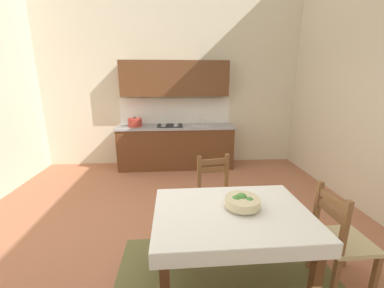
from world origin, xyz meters
name	(u,v)px	position (x,y,z in m)	size (l,w,h in m)	color
ground_plane	(172,238)	(0.00, 0.00, -0.05)	(6.02, 6.03, 0.10)	#AD6B4C
wall_back	(171,67)	(0.00, 2.78, 2.10)	(6.02, 0.12, 4.20)	beige
kitchen_cabinetry	(175,127)	(0.07, 2.44, 0.86)	(2.40, 0.63, 2.20)	brown
dining_table	(231,225)	(0.53, -0.76, 0.62)	(1.31, 0.95, 0.75)	brown
dining_chair_window_side	(341,240)	(1.52, -0.80, 0.44)	(0.43, 0.43, 0.93)	#D1BC89
dining_chair_kitchen_side	(216,196)	(0.55, 0.10, 0.44)	(0.49, 0.49, 0.93)	#D1BC89
fruit_bowl	(242,202)	(0.63, -0.72, 0.81)	(0.30, 0.30, 0.12)	beige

